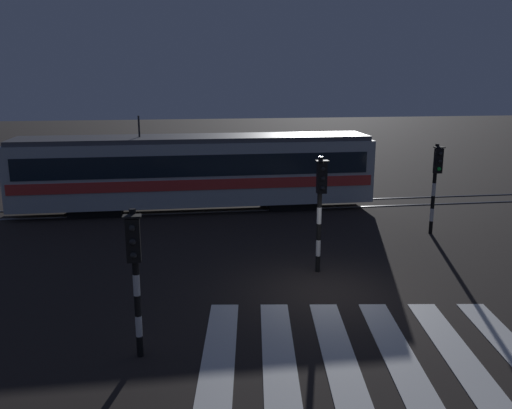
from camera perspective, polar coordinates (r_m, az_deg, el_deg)
ground_plane at (r=15.01m, az=7.56°, el=-9.34°), size 120.00×120.00×0.00m
rail_near at (r=23.66m, az=1.50°, el=-0.58°), size 80.00×0.12×0.03m
rail_far at (r=25.04m, az=0.95°, el=0.22°), size 80.00×0.12×0.03m
crosswalk_zebra at (r=12.31m, az=11.64°, el=-14.90°), size 7.66×5.61×0.02m
traffic_light_corner_far_right at (r=20.71m, az=18.62°, el=2.95°), size 0.36×0.42×3.39m
traffic_light_median_centre at (r=15.79m, az=6.88°, el=0.73°), size 0.36×0.42×3.53m
traffic_light_corner_near_left at (r=11.17m, az=-12.77°, el=-6.05°), size 0.36×0.42×3.24m
tram at (r=23.68m, az=-6.49°, el=3.63°), size 15.67×2.58×4.15m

